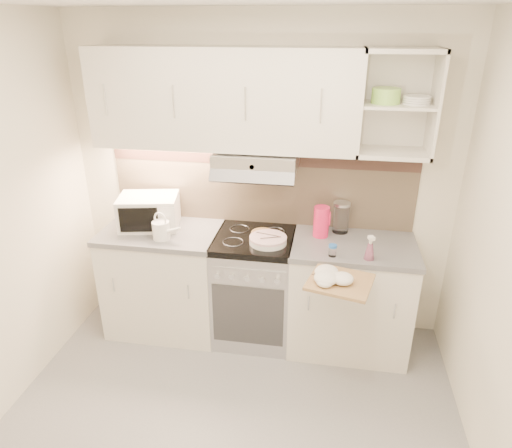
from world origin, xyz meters
name	(u,v)px	position (x,y,z in m)	size (l,w,h in m)	color
ground	(225,441)	(0.00, 0.00, 0.00)	(3.00, 3.00, 0.00)	gray
room_shell	(232,175)	(0.00, 0.37, 1.63)	(3.04, 2.84, 2.52)	white
base_cabinet_left	(165,281)	(-0.75, 1.10, 0.43)	(0.90, 0.60, 0.86)	silver
worktop_left	(161,232)	(-0.75, 1.10, 0.88)	(0.92, 0.62, 0.04)	slate
base_cabinet_right	(349,298)	(0.75, 1.10, 0.43)	(0.90, 0.60, 0.86)	silver
worktop_right	(354,246)	(0.75, 1.10, 0.88)	(0.92, 0.62, 0.04)	slate
electric_range	(254,287)	(0.00, 1.10, 0.45)	(0.60, 0.60, 0.90)	#B7B7BC
microwave	(149,212)	(-0.85, 1.15, 1.03)	(0.51, 0.42, 0.25)	white
watering_can	(162,230)	(-0.67, 0.95, 0.98)	(0.25, 0.14, 0.22)	white
plate_stack	(268,240)	(0.12, 1.01, 0.93)	(0.28, 0.28, 0.06)	white
bread_loaf	(263,235)	(0.06, 1.10, 0.92)	(0.17, 0.17, 0.04)	#9A6C42
pink_pitcher	(321,222)	(0.50, 1.20, 1.02)	(0.13, 0.12, 0.24)	#EC1C52
glass_jar	(341,217)	(0.64, 1.30, 1.02)	(0.13, 0.13, 0.24)	white
spice_jar	(333,250)	(0.59, 0.88, 0.94)	(0.06, 0.06, 0.09)	silver
spray_bottle	(370,249)	(0.84, 0.88, 0.97)	(0.07, 0.07, 0.19)	pink
cutting_board	(340,282)	(0.65, 0.59, 0.87)	(0.39, 0.35, 0.02)	#A7874A
dish_towel	(334,275)	(0.60, 0.58, 0.92)	(0.27, 0.23, 0.07)	silver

